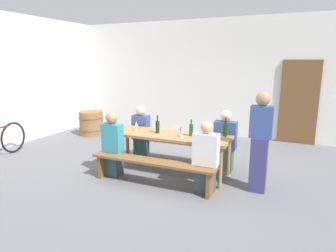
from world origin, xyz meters
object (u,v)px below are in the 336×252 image
at_px(wine_bottle_0, 225,129).
at_px(standing_host, 260,143).
at_px(wine_glass_1, 136,124).
at_px(wine_glass_2, 181,129).
at_px(seated_guest_far_1, 225,143).
at_px(tasting_table, 168,138).
at_px(bench_far, 181,145).
at_px(wine_bottle_2, 191,130).
at_px(wine_glass_0, 182,130).
at_px(seated_guest_near_0, 113,145).
at_px(seated_guest_far_0, 141,134).
at_px(wine_bottle_1, 158,126).
at_px(seated_guest_near_1, 206,159).
at_px(wooden_door, 299,102).
at_px(wine_barrel, 91,123).
at_px(bench_near, 152,165).

xyz_separation_m(wine_bottle_0, standing_host, (0.65, -0.40, -0.08)).
distance_m(wine_glass_1, wine_glass_2, 0.94).
distance_m(wine_glass_2, seated_guest_far_1, 0.91).
height_order(tasting_table, bench_far, tasting_table).
relative_size(wine_glass_1, wine_glass_2, 1.11).
xyz_separation_m(wine_bottle_0, wine_bottle_2, (-0.57, -0.22, -0.02)).
xyz_separation_m(wine_glass_0, seated_guest_far_1, (0.63, 0.63, -0.32)).
bearing_deg(seated_guest_near_0, seated_guest_far_1, -60.41).
bearing_deg(tasting_table, seated_guest_far_0, 148.85).
xyz_separation_m(wine_bottle_1, wine_glass_0, (0.53, -0.10, 0.00)).
bearing_deg(wine_glass_2, seated_guest_near_1, -39.99).
bearing_deg(wine_glass_2, wine_bottle_1, -178.52).
bearing_deg(wine_bottle_2, wine_glass_1, -178.59).
xyz_separation_m(tasting_table, seated_guest_far_1, (0.95, 0.52, -0.11)).
distance_m(wooden_door, wine_glass_2, 3.74).
distance_m(wine_bottle_0, wine_glass_1, 1.69).
bearing_deg(wine_glass_1, wooden_door, 48.35).
xyz_separation_m(bench_far, wine_bottle_1, (-0.21, -0.67, 0.51)).
bearing_deg(wine_barrel, seated_guest_far_1, -17.37).
bearing_deg(wooden_door, wine_glass_1, -131.65).
bearing_deg(wooden_door, wine_glass_0, -119.13).
distance_m(bench_far, seated_guest_near_0, 1.48).
distance_m(wine_bottle_1, seated_guest_far_1, 1.31).
relative_size(wine_bottle_1, wine_glass_1, 1.83).
bearing_deg(standing_host, wine_bottle_2, -8.63).
bearing_deg(wine_bottle_1, seated_guest_far_0, 140.85).
height_order(seated_guest_near_1, seated_guest_far_0, same).
relative_size(tasting_table, wine_bottle_0, 6.58).
relative_size(bench_near, wine_glass_1, 11.89).
distance_m(wine_glass_1, seated_guest_near_1, 1.68).
height_order(wine_glass_0, seated_guest_far_1, seated_guest_far_1).
bearing_deg(seated_guest_far_0, tasting_table, 58.85).
bearing_deg(standing_host, tasting_table, -4.93).
bearing_deg(wine_bottle_0, bench_far, 157.85).
height_order(wooden_door, wine_barrel, wooden_door).
height_order(bench_near, seated_guest_far_0, seated_guest_far_0).
distance_m(seated_guest_far_1, standing_host, 0.99).
height_order(wine_bottle_0, wine_glass_1, wine_bottle_0).
xyz_separation_m(wine_glass_2, seated_guest_far_1, (0.69, 0.51, -0.30)).
relative_size(wine_glass_0, standing_host, 0.11).
relative_size(seated_guest_near_0, seated_guest_near_1, 1.02).
bearing_deg(wine_glass_2, seated_guest_far_0, 155.30).
bearing_deg(wine_bottle_1, tasting_table, 2.32).
xyz_separation_m(tasting_table, seated_guest_far_0, (-0.85, 0.52, -0.12)).
bearing_deg(wine_glass_0, wine_barrel, 151.30).
bearing_deg(bench_far, wine_bottle_1, -107.26).
height_order(wine_bottle_2, wine_barrel, wine_bottle_2).
xyz_separation_m(wine_bottle_1, seated_guest_near_0, (-0.66, -0.51, -0.30)).
bearing_deg(bench_far, seated_guest_far_1, -8.98).
bearing_deg(wine_bottle_1, wine_glass_0, -11.03).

